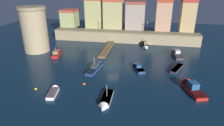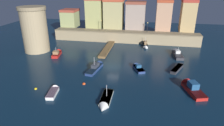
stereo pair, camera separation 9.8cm
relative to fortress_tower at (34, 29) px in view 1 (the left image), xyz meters
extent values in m
plane|color=#0C2338|center=(21.55, -6.89, -5.78)|extent=(107.61, 107.61, 0.00)
cube|color=#9E8966|center=(21.55, 12.78, -4.27)|extent=(43.44, 3.47, 3.03)
cube|color=#817053|center=(21.55, 12.78, -2.63)|extent=(43.44, 3.77, 0.24)
cube|color=#99A165|center=(2.63, 17.27, -0.25)|extent=(4.84, 5.52, 5.01)
cube|color=#A54231|center=(2.63, 17.27, 2.61)|extent=(5.03, 5.74, 0.70)
cube|color=tan|center=(11.27, 16.59, 1.61)|extent=(5.11, 4.15, 8.73)
cube|color=tan|center=(17.41, 16.80, 1.47)|extent=(5.89, 4.57, 8.45)
cube|color=#B3472D|center=(17.41, 16.80, 6.05)|extent=(6.13, 4.76, 0.70)
cube|color=gray|center=(24.27, 17.32, 1.16)|extent=(5.75, 5.61, 7.84)
cube|color=brown|center=(24.27, 17.32, 5.43)|extent=(5.98, 5.83, 0.70)
cube|color=tan|center=(32.66, 16.69, 1.48)|extent=(4.42, 4.36, 8.47)
cube|color=#B44428|center=(32.66, 16.69, 6.07)|extent=(4.59, 4.54, 0.70)
cube|color=tan|center=(39.56, 16.44, 1.56)|extent=(4.06, 3.86, 8.62)
cube|color=#B2392C|center=(39.56, 16.44, 6.21)|extent=(4.23, 4.01, 0.70)
cylinder|color=#9E8966|center=(0.00, 0.00, -0.46)|extent=(6.34, 6.34, 10.64)
cylinder|color=#867556|center=(0.00, 0.00, 5.26)|extent=(6.84, 6.84, 0.80)
cube|color=brown|center=(17.96, 4.30, -5.52)|extent=(1.73, 13.50, 0.53)
cylinder|color=brown|center=(18.74, 9.36, -5.43)|extent=(0.20, 0.20, 0.70)
cylinder|color=brown|center=(18.74, 5.98, -5.43)|extent=(0.20, 0.20, 0.70)
cylinder|color=brown|center=(18.74, 2.61, -5.43)|extent=(0.20, 0.20, 0.70)
cylinder|color=brown|center=(18.74, -0.77, -5.43)|extent=(0.20, 0.20, 0.70)
cylinder|color=black|center=(14.29, 12.78, -1.11)|extent=(0.12, 0.12, 2.80)
sphere|color=#F9D172|center=(14.29, 12.78, 0.44)|extent=(0.32, 0.32, 0.32)
cylinder|color=black|center=(28.14, 12.78, -1.20)|extent=(0.12, 0.12, 2.63)
sphere|color=#F9D172|center=(28.14, 12.78, 0.26)|extent=(0.32, 0.32, 0.32)
cube|color=red|center=(36.55, -14.77, -5.46)|extent=(3.38, 5.69, 0.64)
cone|color=red|center=(35.58, -11.58, -5.46)|extent=(2.13, 1.86, 1.80)
cube|color=#480B0B|center=(36.55, -14.77, -5.18)|extent=(3.44, 5.81, 0.08)
cube|color=navy|center=(36.43, -14.39, -4.62)|extent=(1.75, 2.08, 1.04)
cube|color=#99B7C6|center=(36.18, -13.54, -4.57)|extent=(1.13, 0.40, 0.63)
cube|color=silver|center=(22.88, -19.40, -5.55)|extent=(1.63, 4.67, 0.47)
cone|color=silver|center=(22.94, -22.32, -5.55)|extent=(1.49, 1.33, 1.46)
cube|color=#727A5C|center=(22.88, -19.40, -5.35)|extent=(1.66, 4.76, 0.08)
cylinder|color=#B2B2B7|center=(22.88, -19.28, -4.35)|extent=(0.08, 0.08, 1.94)
cube|color=navy|center=(18.17, -9.36, -5.47)|extent=(2.35, 6.11, 0.61)
cone|color=navy|center=(18.66, -5.77, -5.47)|extent=(1.65, 1.59, 1.47)
cube|color=black|center=(18.17, -9.36, -5.21)|extent=(2.39, 6.23, 0.08)
cube|color=#333842|center=(18.23, -8.89, -4.83)|extent=(1.34, 2.29, 0.68)
cube|color=#99B7C6|center=(18.38, -7.82, -4.80)|extent=(0.95, 0.19, 0.41)
cylinder|color=#B2B2B7|center=(18.17, -9.36, -4.02)|extent=(0.08, 0.08, 2.29)
cube|color=#333338|center=(34.89, -6.11, -5.45)|extent=(3.11, 5.03, 0.66)
cone|color=#333338|center=(36.21, -3.24, -5.45)|extent=(1.54, 1.71, 1.06)
cube|color=black|center=(34.89, -6.11, -5.16)|extent=(3.17, 5.13, 0.08)
cube|color=white|center=(27.92, 9.50, -5.50)|extent=(1.58, 4.56, 0.56)
cone|color=white|center=(28.16, 6.70, -5.50)|extent=(1.24, 1.35, 1.13)
cube|color=slate|center=(27.92, 9.50, -5.26)|extent=(1.61, 4.65, 0.08)
cube|color=olive|center=(27.92, 9.44, -4.75)|extent=(0.80, 1.42, 0.95)
cylinder|color=#B2B2B7|center=(27.90, 9.66, -4.18)|extent=(0.08, 0.08, 2.09)
cube|color=white|center=(14.07, -19.80, -5.49)|extent=(1.83, 3.55, 0.59)
cone|color=white|center=(13.70, -17.71, -5.49)|extent=(1.34, 1.14, 1.19)
cube|color=gray|center=(14.07, -19.80, -5.23)|extent=(1.86, 3.62, 0.08)
cube|color=navy|center=(27.13, -7.61, -5.51)|extent=(2.76, 3.95, 0.55)
cone|color=navy|center=(26.22, -5.49, -5.51)|extent=(1.65, 1.48, 1.36)
cube|color=#131A40|center=(27.13, -7.61, -5.28)|extent=(2.82, 4.03, 0.08)
cube|color=navy|center=(27.02, -7.35, -4.94)|extent=(1.28, 1.20, 0.59)
cube|color=#333338|center=(35.98, 2.42, -5.41)|extent=(2.31, 5.77, 0.74)
cone|color=#333338|center=(35.67, 5.87, -5.41)|extent=(1.83, 1.55, 1.71)
cube|color=black|center=(35.98, 2.42, -5.08)|extent=(2.36, 5.88, 0.08)
cube|color=silver|center=(35.95, 2.81, -4.68)|extent=(1.21, 1.38, 0.72)
cube|color=#99B7C6|center=(35.89, 3.45, -4.65)|extent=(0.99, 0.15, 0.43)
cylinder|color=#B2B2B7|center=(35.98, 2.44, -4.25)|extent=(0.08, 0.08, 1.59)
cube|color=red|center=(6.65, -2.60, -5.42)|extent=(2.21, 4.35, 0.73)
cone|color=red|center=(6.17, -0.04, -5.42)|extent=(1.59, 1.40, 1.40)
cube|color=#4A0C0C|center=(6.65, -2.60, -5.09)|extent=(2.25, 4.44, 0.08)
cube|color=olive|center=(6.75, -3.13, -4.69)|extent=(1.46, 1.58, 0.73)
cube|color=#99B7C6|center=(6.62, -2.46, -4.65)|extent=(1.10, 0.26, 0.44)
cylinder|color=#B2B2B7|center=(6.72, -2.96, -4.30)|extent=(0.08, 0.08, 1.51)
sphere|color=#EA4C19|center=(17.88, -15.42, -5.78)|extent=(0.56, 0.56, 0.56)
sphere|color=#EA4C19|center=(17.26, -5.73, -5.78)|extent=(0.53, 0.53, 0.53)
sphere|color=yellow|center=(10.36, -18.63, -5.78)|extent=(0.47, 0.47, 0.47)
camera|label=1|loc=(28.47, -44.90, 11.02)|focal=31.45mm
camera|label=2|loc=(28.57, -44.88, 11.02)|focal=31.45mm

